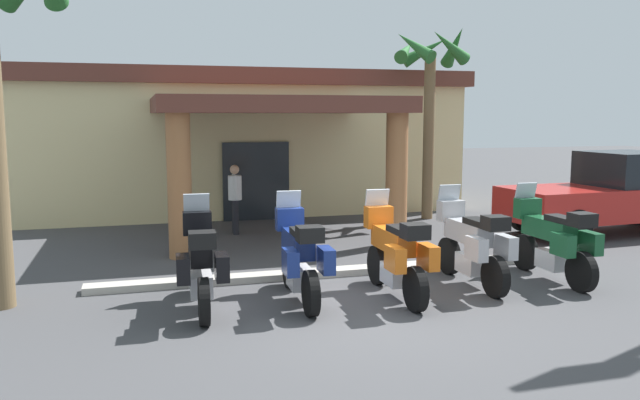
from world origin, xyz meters
The scene contains 11 objects.
ground_plane centered at (0.00, 0.00, 0.00)m, with size 80.00×80.00×0.00m, color #424244.
motel_building centered at (0.00, 11.24, 2.08)m, with size 12.84×10.73×4.07m.
motorcycle_black centered at (-2.25, 0.70, 0.70)m, with size 0.72×2.21×1.61m.
motorcycle_blue centered at (-0.76, 0.69, 0.70)m, with size 0.72×2.21×1.61m.
motorcycle_orange centered at (0.72, 0.48, 0.70)m, with size 0.70×2.21×1.61m.
motorcycle_silver centered at (2.21, 0.79, 0.70)m, with size 0.70×2.21×1.61m.
motorcycle_green centered at (3.69, 0.67, 0.70)m, with size 0.70×2.21×1.61m.
pedestrian centered at (-0.86, 6.52, 0.95)m, with size 0.32×0.53×1.65m.
pickup_truck_red centered at (7.80, 4.06, 0.94)m, with size 5.29×2.17×1.95m.
palm_tree_near_portico centered at (4.52, 7.34, 3.84)m, with size 2.01×2.07×5.19m.
curb_strip centered at (0.72, 2.06, 0.06)m, with size 9.43×0.36×0.12m, color #ADA89E.
Camera 1 is at (-3.10, -8.48, 2.83)m, focal length 35.85 mm.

